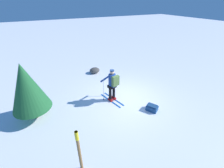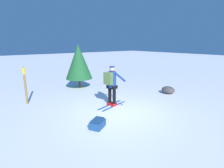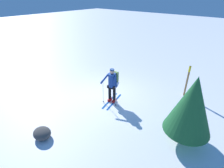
% 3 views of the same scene
% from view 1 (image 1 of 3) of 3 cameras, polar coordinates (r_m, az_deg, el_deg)
% --- Properties ---
extents(ground_plane, '(80.00, 80.00, 0.00)m').
position_cam_1_polar(ground_plane, '(8.60, 4.95, -5.36)').
color(ground_plane, white).
extents(skier, '(0.92, 1.67, 1.83)m').
position_cam_1_polar(skier, '(7.82, 0.16, 0.30)').
color(skier, '#144C9E').
rests_on(skier, ground_plane).
extents(dropped_backpack, '(0.61, 0.67, 0.31)m').
position_cam_1_polar(dropped_backpack, '(7.89, 14.99, -8.76)').
color(dropped_backpack, navy).
rests_on(dropped_backpack, ground_plane).
extents(trail_marker, '(0.11, 0.11, 1.74)m').
position_cam_1_polar(trail_marker, '(5.00, -12.51, -23.04)').
color(trail_marker, olive).
rests_on(trail_marker, ground_plane).
extents(rock_boulder, '(0.75, 0.64, 0.41)m').
position_cam_1_polar(rock_boulder, '(11.45, -6.62, 5.18)').
color(rock_boulder, '#474442').
rests_on(rock_boulder, ground_plane).
extents(pine_tree, '(1.66, 1.66, 2.77)m').
position_cam_1_polar(pine_tree, '(7.26, -29.74, -1.06)').
color(pine_tree, '#4C331E').
rests_on(pine_tree, ground_plane).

